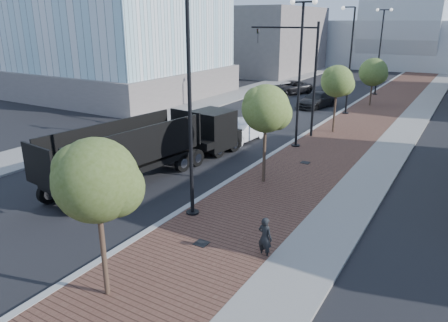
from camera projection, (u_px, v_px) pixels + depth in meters
The scene contains 23 objects.
sidewalk at pixel (392, 106), 41.37m from camera, with size 7.00×140.00×0.12m, color #4C2D23.
concrete_strip at pixel (422, 109), 40.06m from camera, with size 2.40×140.00×0.13m, color slate.
curb at pixel (356, 103), 43.07m from camera, with size 0.30×140.00×0.14m, color gray.
west_sidewalk at pixel (244, 92), 49.38m from camera, with size 4.00×140.00×0.12m, color slate.
dump_truck at pixel (176, 144), 24.22m from camera, with size 3.88×13.49×3.13m.
white_sedan at pixel (242, 131), 29.39m from camera, with size 1.60×4.58×1.51m, color white.
dark_car_mid at pixel (290, 87), 48.25m from camera, with size 2.49×5.40×1.50m, color black.
dark_car_far at pixel (317, 100), 40.91m from camera, with size 2.06×5.06×1.47m, color black.
pedestrian at pixel (265, 238), 14.91m from camera, with size 0.57×0.37×1.56m, color black.
streetlight_1 at pixel (188, 118), 17.04m from camera, with size 1.44×0.56×9.21m.
streetlight_2 at pixel (300, 75), 26.61m from camera, with size 1.72×0.56×9.28m.
streetlight_3 at pixel (349, 65), 36.59m from camera, with size 1.44×0.56×9.21m.
streetlight_4 at pixel (380, 51), 46.15m from camera, with size 1.72×0.56×9.28m.
traffic_mast at pixel (303, 67), 29.44m from camera, with size 5.09×0.20×8.00m.
tree_0 at pixel (98, 181), 11.78m from camera, with size 2.46×2.43×5.06m.
tree_1 at pixel (267, 109), 20.70m from camera, with size 2.43×2.38×5.15m.
tree_2 at pixel (338, 81), 30.50m from camera, with size 2.37×2.32×5.04m.
tree_3 at pixel (374, 72), 40.44m from camera, with size 2.68×2.68×4.69m.
tower_podium at pixel (125, 81), 47.75m from camera, with size 19.00×19.00×3.00m, color #665E5C.
convention_center at pixel (410, 32), 78.80m from camera, with size 50.00×30.00×50.00m.
commercial_block_nw at pixel (265, 40), 67.50m from camera, with size 14.00×20.00×10.00m, color #645D5A.
utility_cover_1 at pixel (202, 243), 15.82m from camera, with size 0.50×0.50×0.02m, color black.
utility_cover_2 at pixel (305, 163), 24.78m from camera, with size 0.50×0.50×0.02m, color black.
Camera 1 is at (10.31, -3.61, 8.09)m, focal length 33.81 mm.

